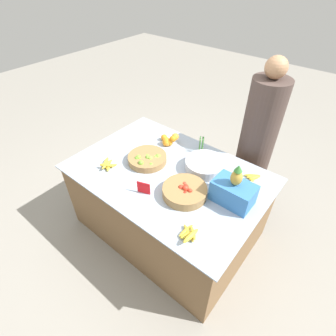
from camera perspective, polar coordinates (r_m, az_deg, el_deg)
ground_plane at (r=2.90m, az=0.00°, el=-12.54°), size 12.00×12.00×0.00m
market_table at (r=2.60m, az=0.00°, el=-7.36°), size 1.72×1.18×0.77m
lime_bowl at (r=2.43m, az=-4.48°, el=2.02°), size 0.36×0.36×0.09m
tomato_basket at (r=2.10m, az=3.66°, el=-5.07°), size 0.36×0.36×0.11m
orange_pile at (r=2.65m, az=0.13°, el=6.03°), size 0.20×0.15×0.12m
metal_bowl at (r=2.36m, az=8.04°, el=0.62°), size 0.35×0.35×0.09m
price_sign at (r=2.11m, az=-5.33°, el=-4.35°), size 0.11×0.04×0.11m
produce_crate at (r=2.07m, az=14.05°, el=-4.92°), size 0.32×0.20×0.37m
veg_bundle at (r=2.56m, az=7.25°, el=5.12°), size 0.06×0.07×0.15m
banana_bunch_front_center at (r=2.44m, az=-12.99°, el=0.73°), size 0.18×0.17×0.06m
banana_bunch_middle_left at (r=1.86m, az=4.62°, el=-14.04°), size 0.16×0.18×0.06m
banana_bunch_back_center at (r=2.37m, az=18.03°, el=-1.98°), size 0.14×0.19×0.03m
vendor_person at (r=2.79m, az=18.48°, el=4.33°), size 0.34×0.34×1.65m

